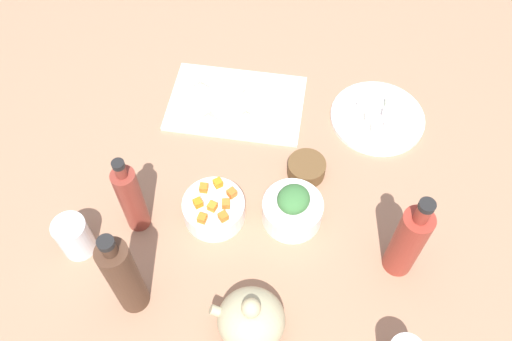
% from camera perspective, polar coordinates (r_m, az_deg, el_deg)
% --- Properties ---
extents(tabletop, '(1.90, 1.90, 0.03)m').
position_cam_1_polar(tabletop, '(1.29, -0.00, -1.60)').
color(tabletop, '#9C7256').
rests_on(tabletop, ground).
extents(cutting_board, '(0.35, 0.24, 0.01)m').
position_cam_1_polar(cutting_board, '(1.42, -2.11, 7.18)').
color(cutting_board, silver).
rests_on(cutting_board, tabletop).
extents(plate_tofu, '(0.24, 0.24, 0.01)m').
position_cam_1_polar(plate_tofu, '(1.42, 12.79, 5.51)').
color(plate_tofu, white).
rests_on(plate_tofu, tabletop).
extents(bowl_greens, '(0.14, 0.14, 0.06)m').
position_cam_1_polar(bowl_greens, '(1.21, 3.88, -4.32)').
color(bowl_greens, white).
rests_on(bowl_greens, tabletop).
extents(bowl_carrots, '(0.14, 0.14, 0.06)m').
position_cam_1_polar(bowl_carrots, '(1.21, -4.48, -4.15)').
color(bowl_carrots, white).
rests_on(bowl_carrots, tabletop).
extents(bowl_small_side, '(0.09, 0.09, 0.04)m').
position_cam_1_polar(bowl_small_side, '(1.28, 5.39, 0.23)').
color(bowl_small_side, brown).
rests_on(bowl_small_side, tabletop).
extents(teapot, '(0.15, 0.13, 0.14)m').
position_cam_1_polar(teapot, '(1.08, -0.53, -15.56)').
color(teapot, tan).
rests_on(teapot, tabletop).
extents(bottle_0, '(0.05, 0.05, 0.24)m').
position_cam_1_polar(bottle_0, '(1.17, -13.15, -2.94)').
color(bottle_0, maroon).
rests_on(bottle_0, tabletop).
extents(bottle_1, '(0.06, 0.06, 0.26)m').
position_cam_1_polar(bottle_1, '(1.12, 15.88, -7.25)').
color(bottle_1, maroon).
rests_on(bottle_1, tabletop).
extents(bottle_2, '(0.06, 0.06, 0.27)m').
position_cam_1_polar(bottle_2, '(1.07, -13.91, -10.90)').
color(bottle_2, '#482E1F').
rests_on(bottle_2, tabletop).
extents(drinking_glass_0, '(0.07, 0.07, 0.10)m').
position_cam_1_polar(drinking_glass_0, '(1.22, -18.78, -6.68)').
color(drinking_glass_0, white).
rests_on(drinking_glass_0, tabletop).
extents(carrot_cube_0, '(0.02, 0.02, 0.02)m').
position_cam_1_polar(carrot_cube_0, '(1.20, -5.58, -1.85)').
color(carrot_cube_0, orange).
rests_on(carrot_cube_0, bowl_carrots).
extents(carrot_cube_1, '(0.02, 0.02, 0.02)m').
position_cam_1_polar(carrot_cube_1, '(1.17, -4.68, -3.83)').
color(carrot_cube_1, orange).
rests_on(carrot_cube_1, bowl_carrots).
extents(carrot_cube_2, '(0.02, 0.02, 0.02)m').
position_cam_1_polar(carrot_cube_2, '(1.17, -3.21, -3.56)').
color(carrot_cube_2, orange).
rests_on(carrot_cube_2, bowl_carrots).
extents(carrot_cube_3, '(0.03, 0.03, 0.02)m').
position_cam_1_polar(carrot_cube_3, '(1.19, -2.59, -2.40)').
color(carrot_cube_3, orange).
rests_on(carrot_cube_3, bowl_carrots).
extents(carrot_cube_4, '(0.02, 0.02, 0.02)m').
position_cam_1_polar(carrot_cube_4, '(1.16, -5.75, -5.09)').
color(carrot_cube_4, orange).
rests_on(carrot_cube_4, bowl_carrots).
extents(carrot_cube_5, '(0.03, 0.03, 0.02)m').
position_cam_1_polar(carrot_cube_5, '(1.18, -6.20, -3.45)').
color(carrot_cube_5, orange).
rests_on(carrot_cube_5, bowl_carrots).
extents(carrot_cube_6, '(0.03, 0.03, 0.02)m').
position_cam_1_polar(carrot_cube_6, '(1.16, -3.52, -4.92)').
color(carrot_cube_6, orange).
rests_on(carrot_cube_6, bowl_carrots).
extents(carrot_cube_7, '(0.03, 0.03, 0.02)m').
position_cam_1_polar(carrot_cube_7, '(1.20, -4.08, -1.34)').
color(carrot_cube_7, orange).
rests_on(carrot_cube_7, bowl_carrots).
extents(chopped_greens_mound, '(0.09, 0.10, 0.04)m').
position_cam_1_polar(chopped_greens_mound, '(1.16, 4.03, -3.06)').
color(chopped_greens_mound, '#3A7138').
rests_on(chopped_greens_mound, bowl_greens).
extents(tofu_cube_0, '(0.03, 0.03, 0.02)m').
position_cam_1_polar(tofu_cube_0, '(1.40, 11.90, 5.61)').
color(tofu_cube_0, silver).
rests_on(tofu_cube_0, plate_tofu).
extents(tofu_cube_1, '(0.02, 0.02, 0.02)m').
position_cam_1_polar(tofu_cube_1, '(1.41, 13.72, 5.94)').
color(tofu_cube_1, white).
rests_on(tofu_cube_1, plate_tofu).
extents(tofu_cube_2, '(0.02, 0.02, 0.02)m').
position_cam_1_polar(tofu_cube_2, '(1.44, 14.00, 6.95)').
color(tofu_cube_2, white).
rests_on(tofu_cube_2, plate_tofu).
extents(tofu_cube_3, '(0.03, 0.03, 0.02)m').
position_cam_1_polar(tofu_cube_3, '(1.39, 14.10, 4.73)').
color(tofu_cube_3, '#EEE2CA').
rests_on(tofu_cube_3, plate_tofu).
extents(tofu_cube_4, '(0.03, 0.03, 0.02)m').
position_cam_1_polar(tofu_cube_4, '(1.42, 11.27, 6.89)').
color(tofu_cube_4, silver).
rests_on(tofu_cube_4, plate_tofu).
extents(tofu_cube_5, '(0.03, 0.03, 0.02)m').
position_cam_1_polar(tofu_cube_5, '(1.38, 12.55, 4.40)').
color(tofu_cube_5, silver).
rests_on(tofu_cube_5, plate_tofu).
extents(dumpling_0, '(0.05, 0.05, 0.02)m').
position_cam_1_polar(dumpling_0, '(1.37, -5.07, 5.61)').
color(dumpling_0, beige).
rests_on(dumpling_0, cutting_board).
extents(dumpling_1, '(0.06, 0.05, 0.02)m').
position_cam_1_polar(dumpling_1, '(1.44, -5.97, 8.87)').
color(dumpling_1, beige).
rests_on(dumpling_1, cutting_board).
extents(dumpling_2, '(0.06, 0.06, 0.03)m').
position_cam_1_polar(dumpling_2, '(1.37, -1.03, 5.81)').
color(dumpling_2, beige).
rests_on(dumpling_2, cutting_board).
extents(dumpling_3, '(0.06, 0.06, 0.03)m').
position_cam_1_polar(dumpling_3, '(1.42, -1.03, 8.23)').
color(dumpling_3, beige).
rests_on(dumpling_3, cutting_board).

